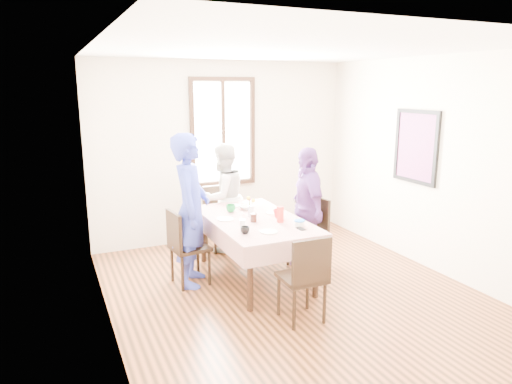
% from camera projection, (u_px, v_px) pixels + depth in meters
% --- Properties ---
extents(ground, '(4.50, 4.50, 0.00)m').
position_uv_depth(ground, '(292.00, 292.00, 5.41)').
color(ground, '#321D0E').
rests_on(ground, ground).
extents(back_wall, '(4.00, 0.00, 4.00)m').
position_uv_depth(back_wall, '(223.00, 152.00, 7.11)').
color(back_wall, '#F1E1C3').
rests_on(back_wall, ground).
extents(right_wall, '(0.00, 4.50, 4.50)m').
position_uv_depth(right_wall, '(433.00, 165.00, 5.91)').
color(right_wall, '#F1E1C3').
rests_on(right_wall, ground).
extents(window_frame, '(1.02, 0.06, 1.62)m').
position_uv_depth(window_frame, '(223.00, 132.00, 7.03)').
color(window_frame, black).
rests_on(window_frame, back_wall).
extents(window_pane, '(0.90, 0.02, 1.50)m').
position_uv_depth(window_pane, '(223.00, 132.00, 7.04)').
color(window_pane, white).
rests_on(window_pane, back_wall).
extents(art_poster, '(0.04, 0.76, 0.96)m').
position_uv_depth(art_poster, '(416.00, 147.00, 6.12)').
color(art_poster, red).
rests_on(art_poster, right_wall).
extents(dining_table, '(0.92, 1.70, 0.75)m').
position_uv_depth(dining_table, '(254.00, 249.00, 5.74)').
color(dining_table, black).
rests_on(dining_table, ground).
extents(tablecloth, '(1.04, 1.82, 0.01)m').
position_uv_depth(tablecloth, '(254.00, 219.00, 5.66)').
color(tablecloth, '#510100').
rests_on(tablecloth, dining_table).
extents(chair_left, '(0.46, 0.46, 0.91)m').
position_uv_depth(chair_left, '(190.00, 247.00, 5.56)').
color(chair_left, black).
rests_on(chair_left, ground).
extents(chair_right, '(0.48, 0.48, 0.91)m').
position_uv_depth(chair_right, '(307.00, 233.00, 6.08)').
color(chair_right, black).
rests_on(chair_right, ground).
extents(chair_far, '(0.44, 0.44, 0.91)m').
position_uv_depth(chair_far, '(222.00, 219.00, 6.77)').
color(chair_far, black).
rests_on(chair_far, ground).
extents(chair_near, '(0.43, 0.43, 0.91)m').
position_uv_depth(chair_near, '(302.00, 277.00, 4.69)').
color(chair_near, black).
rests_on(chair_near, ground).
extents(person_left, '(0.67, 0.78, 1.81)m').
position_uv_depth(person_left, '(190.00, 210.00, 5.47)').
color(person_left, '#2C359B').
rests_on(person_left, ground).
extents(person_far, '(0.91, 0.81, 1.55)m').
position_uv_depth(person_far, '(222.00, 197.00, 6.68)').
color(person_far, beige).
rests_on(person_far, ground).
extents(person_right, '(0.57, 0.99, 1.58)m').
position_uv_depth(person_right, '(306.00, 208.00, 6.00)').
color(person_right, '#633680').
rests_on(person_right, ground).
extents(mug_black, '(0.12, 0.12, 0.08)m').
position_uv_depth(mug_black, '(245.00, 230.00, 5.07)').
color(mug_black, black).
rests_on(mug_black, tablecloth).
extents(mug_flag, '(0.14, 0.14, 0.10)m').
position_uv_depth(mug_flag, '(278.00, 214.00, 5.69)').
color(mug_flag, red).
rests_on(mug_flag, tablecloth).
extents(mug_green, '(0.13, 0.13, 0.09)m').
position_uv_depth(mug_green, '(231.00, 208.00, 5.94)').
color(mug_green, '#0C7226').
rests_on(mug_green, tablecloth).
extents(serving_bowl, '(0.24, 0.24, 0.05)m').
position_uv_depth(serving_bowl, '(247.00, 208.00, 6.07)').
color(serving_bowl, white).
rests_on(serving_bowl, tablecloth).
extents(juice_carton, '(0.06, 0.06, 0.19)m').
position_uv_depth(juice_carton, '(280.00, 215.00, 5.47)').
color(juice_carton, red).
rests_on(juice_carton, tablecloth).
extents(butter_tub, '(0.11, 0.11, 0.06)m').
position_uv_depth(butter_tub, '(299.00, 224.00, 5.35)').
color(butter_tub, white).
rests_on(butter_tub, tablecloth).
extents(jam_jar, '(0.07, 0.07, 0.10)m').
position_uv_depth(jam_jar, '(254.00, 218.00, 5.50)').
color(jam_jar, black).
rests_on(jam_jar, tablecloth).
extents(drinking_glass, '(0.06, 0.06, 0.09)m').
position_uv_depth(drinking_glass, '(243.00, 223.00, 5.29)').
color(drinking_glass, silver).
rests_on(drinking_glass, tablecloth).
extents(smartphone, '(0.07, 0.13, 0.01)m').
position_uv_depth(smartphone, '(301.00, 229.00, 5.24)').
color(smartphone, black).
rests_on(smartphone, tablecloth).
extents(flower_vase, '(0.07, 0.07, 0.14)m').
position_uv_depth(flower_vase, '(251.00, 211.00, 5.70)').
color(flower_vase, silver).
rests_on(flower_vase, tablecloth).
extents(plate_left, '(0.20, 0.20, 0.01)m').
position_uv_depth(plate_left, '(226.00, 219.00, 5.61)').
color(plate_left, white).
rests_on(plate_left, tablecloth).
extents(plate_right, '(0.20, 0.20, 0.01)m').
position_uv_depth(plate_right, '(273.00, 213.00, 5.89)').
color(plate_right, white).
rests_on(plate_right, tablecloth).
extents(plate_far, '(0.20, 0.20, 0.01)m').
position_uv_depth(plate_far, '(234.00, 205.00, 6.25)').
color(plate_far, white).
rests_on(plate_far, tablecloth).
extents(plate_near, '(0.20, 0.20, 0.01)m').
position_uv_depth(plate_near, '(269.00, 232.00, 5.13)').
color(plate_near, white).
rests_on(plate_near, tablecloth).
extents(butter_lid, '(0.12, 0.12, 0.01)m').
position_uv_depth(butter_lid, '(299.00, 221.00, 5.34)').
color(butter_lid, blue).
rests_on(butter_lid, butter_tub).
extents(flower_bunch, '(0.09, 0.09, 0.10)m').
position_uv_depth(flower_bunch, '(251.00, 202.00, 5.68)').
color(flower_bunch, yellow).
rests_on(flower_bunch, flower_vase).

